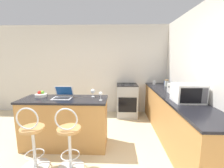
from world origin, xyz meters
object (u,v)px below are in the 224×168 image
Objects in this scene: laptop at (63,95)px; wine_glass_tall at (93,91)px; bar_stool_near at (33,140)px; bar_stool_far at (69,141)px; microwave at (188,93)px; wine_glass_short at (101,94)px; stove_range at (127,100)px; mug_white at (154,83)px; storage_jar at (166,83)px; fruit_bowl at (41,95)px; toaster at (174,89)px; mug_blue at (166,83)px.

laptop is 0.55m from wine_glass_tall.
bar_stool_near is at bearing -135.56° from wine_glass_tall.
laptop is at bearing 114.60° from bar_stool_far.
wine_glass_short is (-1.47, 0.04, -0.04)m from microwave.
stove_range is at bearing 62.38° from wine_glass_tall.
mug_white is (0.76, 0.03, 0.51)m from stove_range.
fruit_bowl is (-2.73, -1.18, -0.05)m from storage_jar.
bar_stool_far is 2.85m from mug_white.
toaster reaches higher than mug_white.
stove_range is 1.69m from wine_glass_tall.
wine_glass_short is (-0.56, -1.64, 0.57)m from stove_range.
bar_stool_near is at bearing -150.85° from wine_glass_short.
mug_white reaches higher than stove_range.
stove_range is 1.19m from mug_blue.
laptop is 0.45m from fruit_bowl.
bar_stool_far is at bearing -149.67° from toaster.
laptop is 2.55m from mug_white.
toaster reaches higher than wine_glass_short.
toaster is at bearing 90.03° from microwave.
mug_blue is (0.17, 1.09, -0.05)m from toaster.
storage_jar is (1.98, 1.91, 0.56)m from bar_stool_far.
wine_glass_tall is (0.24, 0.76, 0.57)m from bar_stool_far.
fruit_bowl is (-2.80, -1.45, -0.01)m from mug_blue.
wine_glass_short is (0.41, 0.53, 0.58)m from bar_stool_far.
wine_glass_short is at bearing -53.23° from wine_glass_tall.
microwave reaches higher than bar_stool_far.
stove_range is (-0.90, 1.08, -0.56)m from toaster.
bar_stool_far is 0.98m from wine_glass_tall.
mug_white reaches higher than bar_stool_far.
wine_glass_tall is at bearing -136.10° from mug_white.
bar_stool_far is at bearing -107.13° from wine_glass_tall.
bar_stool_far is (0.54, 0.00, 0.00)m from bar_stool_near.
stove_range is (0.97, 2.17, 0.01)m from bar_stool_far.
bar_stool_near and bar_stool_far have the same top height.
toaster reaches higher than storage_jar.
mug_blue reaches higher than bar_stool_near.
mug_blue is 0.68× the size of wine_glass_short.
stove_range is at bearing -177.77° from mug_white.
wine_glass_tall is (-1.64, 0.27, -0.04)m from microwave.
toaster is 0.32× the size of stove_range.
bar_stool_near is 2.72m from toaster.
toaster is 1.42× the size of fruit_bowl.
storage_jar is (1.74, 1.15, -0.02)m from wine_glass_tall.
wine_glass_tall is 2.30m from mug_blue.
mug_white is at bearing 2.23° from stove_range.
stove_range is (-0.90, 1.68, -0.61)m from microwave.
storage_jar is (1.00, -0.27, 0.55)m from stove_range.
toaster is 2.66m from fruit_bowl.
bar_stool_near is 1.23m from wine_glass_tall.
stove_range is 9.01× the size of mug_blue.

